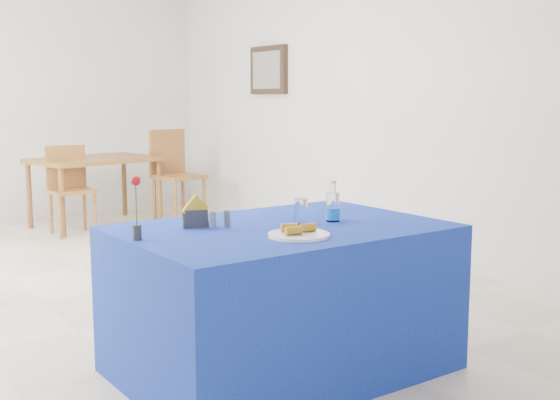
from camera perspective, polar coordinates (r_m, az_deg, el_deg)
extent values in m
plane|color=beige|center=(5.37, -13.15, -7.06)|extent=(7.00, 7.00, 0.00)
plane|color=silver|center=(2.33, 20.70, 7.74)|extent=(5.00, 0.00, 5.00)
plane|color=silver|center=(6.54, 7.35, 8.23)|extent=(0.00, 7.00, 7.00)
cube|color=black|center=(7.78, -0.93, 10.51)|extent=(0.06, 0.64, 0.52)
cube|color=#998C66|center=(7.76, -1.08, 10.51)|extent=(0.02, 0.52, 0.40)
cylinder|color=white|center=(3.28, 1.53, -2.86)|extent=(0.29, 0.29, 0.01)
cylinder|color=white|center=(3.60, 1.71, -0.92)|extent=(0.07, 0.07, 0.13)
cylinder|color=gray|center=(3.49, -5.45, -1.61)|extent=(0.03, 0.03, 0.08)
cylinder|color=slate|center=(3.52, -4.31, -1.52)|extent=(0.03, 0.03, 0.08)
cube|color=navy|center=(3.64, 0.14, -8.01)|extent=(1.60, 1.10, 0.76)
cylinder|color=white|center=(3.68, 4.32, -0.57)|extent=(0.07, 0.07, 0.15)
cylinder|color=blue|center=(3.69, 4.31, -1.11)|extent=(0.08, 0.08, 0.06)
cylinder|color=white|center=(3.67, 4.33, 0.98)|extent=(0.03, 0.03, 0.05)
cylinder|color=silver|center=(3.66, 4.34, 1.48)|extent=(0.04, 0.04, 0.01)
cube|color=#3D3D43|center=(3.53, -6.89, -1.93)|extent=(0.14, 0.09, 0.03)
cube|color=#333338|center=(3.50, -6.84, -1.56)|extent=(0.11, 0.05, 0.09)
cube|color=#36363B|center=(3.55, -6.96, -1.42)|extent=(0.11, 0.05, 0.09)
cube|color=gold|center=(3.52, -6.91, -0.77)|extent=(0.15, 0.02, 0.15)
cylinder|color=#28272D|center=(3.26, -11.54, -2.59)|extent=(0.04, 0.04, 0.07)
cylinder|color=#175E20|center=(3.24, -11.60, -0.60)|extent=(0.01, 0.01, 0.22)
sphere|color=#AD0B10|center=(3.22, -11.66, 1.55)|extent=(0.05, 0.05, 0.05)
cube|color=brown|center=(7.94, -14.83, 3.18)|extent=(1.43, 1.06, 0.05)
cylinder|color=brown|center=(7.39, -17.29, -0.21)|extent=(0.06, 0.06, 0.71)
cylinder|color=olive|center=(8.03, -9.77, 0.70)|extent=(0.06, 0.06, 0.71)
cylinder|color=brown|center=(8.00, -19.71, 0.31)|extent=(0.06, 0.06, 0.71)
cylinder|color=brown|center=(8.60, -12.54, 1.12)|extent=(0.06, 0.06, 0.71)
cylinder|color=brown|center=(7.31, -17.41, -1.38)|extent=(0.03, 0.03, 0.44)
cylinder|color=brown|center=(7.41, -14.80, -1.15)|extent=(0.03, 0.03, 0.44)
cylinder|color=brown|center=(7.65, -18.10, -1.00)|extent=(0.03, 0.03, 0.44)
cylinder|color=brown|center=(7.74, -15.60, -0.79)|extent=(0.03, 0.03, 0.44)
cube|color=brown|center=(7.49, -16.55, 0.68)|extent=(0.43, 0.43, 0.04)
cube|color=brown|center=(7.64, -17.01, 2.61)|extent=(0.41, 0.06, 0.45)
cylinder|color=brown|center=(7.76, -8.50, -0.31)|extent=(0.04, 0.04, 0.50)
cylinder|color=brown|center=(8.00, -6.18, -0.01)|extent=(0.04, 0.04, 0.50)
cylinder|color=brown|center=(8.09, -10.17, -0.01)|extent=(0.04, 0.04, 0.50)
cylinder|color=brown|center=(8.31, -7.89, 0.27)|extent=(0.04, 0.04, 0.50)
cube|color=brown|center=(8.00, -8.22, 1.88)|extent=(0.53, 0.53, 0.04)
cube|color=brown|center=(8.15, -9.15, 3.90)|extent=(0.47, 0.12, 0.51)
cylinder|color=gold|center=(3.23, 1.10, -2.50)|extent=(0.09, 0.06, 0.04)
cylinder|color=beige|center=(3.25, 1.74, -2.46)|extent=(0.01, 0.03, 0.03)
cylinder|color=gold|center=(3.31, 2.25, -2.25)|extent=(0.08, 0.06, 0.04)
cylinder|color=beige|center=(3.33, 2.85, -2.20)|extent=(0.01, 0.03, 0.03)
cylinder|color=gold|center=(3.31, 0.75, -2.24)|extent=(0.09, 0.07, 0.04)
cylinder|color=beige|center=(3.32, 1.40, -2.21)|extent=(0.02, 0.03, 0.03)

